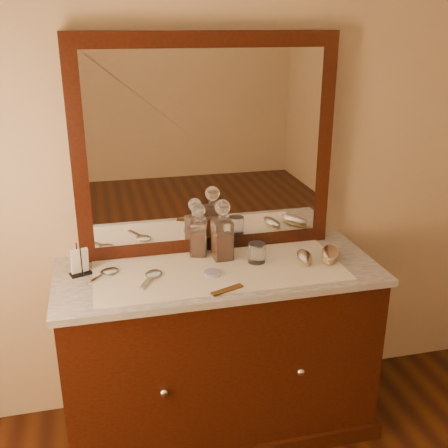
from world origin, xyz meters
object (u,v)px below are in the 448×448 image
at_px(comb, 227,290).
at_px(brush_far, 330,254).
at_px(mirror_frame, 206,147).
at_px(decanter_right, 222,236).
at_px(pin_dish, 213,273).
at_px(brush_near, 304,258).
at_px(hand_mirror_inner, 152,275).
at_px(napkin_rack, 80,263).
at_px(dresser_cabinet, 219,353).
at_px(hand_mirror_outer, 107,273).
at_px(decanter_left, 199,235).

height_order(comb, brush_far, brush_far).
distance_m(mirror_frame, brush_far, 0.75).
xyz_separation_m(mirror_frame, comb, (-0.02, -0.46, -0.49)).
bearing_deg(comb, brush_far, -1.74).
bearing_deg(mirror_frame, decanter_right, -74.30).
xyz_separation_m(mirror_frame, brush_far, (0.52, -0.27, -0.47)).
bearing_deg(brush_far, mirror_frame, 152.23).
bearing_deg(brush_far, decanter_right, 164.96).
bearing_deg(pin_dish, mirror_frame, 82.38).
relative_size(pin_dish, brush_far, 0.39).
relative_size(brush_near, hand_mirror_inner, 0.87).
bearing_deg(napkin_rack, mirror_frame, 14.72).
bearing_deg(hand_mirror_inner, brush_far, -0.59).
bearing_deg(mirror_frame, comb, -91.94).
distance_m(dresser_cabinet, comb, 0.50).
bearing_deg(brush_far, dresser_cabinet, 176.75).
xyz_separation_m(dresser_cabinet, pin_dish, (-0.04, -0.06, 0.45)).
bearing_deg(hand_mirror_inner, mirror_frame, 41.69).
distance_m(napkin_rack, hand_mirror_outer, 0.12).
height_order(decanter_right, hand_mirror_outer, decanter_right).
distance_m(pin_dish, decanter_left, 0.24).
height_order(mirror_frame, brush_near, mirror_frame).
distance_m(decanter_right, hand_mirror_inner, 0.37).
relative_size(mirror_frame, decanter_right, 4.19).
height_order(comb, decanter_right, decanter_right).
bearing_deg(napkin_rack, decanter_left, 8.07).
height_order(hand_mirror_outer, hand_mirror_inner, same).
xyz_separation_m(mirror_frame, decanter_right, (0.04, -0.15, -0.39)).
distance_m(decanter_left, hand_mirror_outer, 0.45).
distance_m(decanter_left, hand_mirror_inner, 0.32).
bearing_deg(decanter_right, mirror_frame, 105.70).
height_order(pin_dish, decanter_left, decanter_left).
relative_size(napkin_rack, brush_far, 0.71).
height_order(comb, napkin_rack, napkin_rack).
height_order(decanter_left, brush_far, decanter_left).
relative_size(decanter_left, decanter_right, 0.89).
distance_m(decanter_right, brush_far, 0.50).
relative_size(brush_far, hand_mirror_outer, 1.19).
bearing_deg(hand_mirror_outer, dresser_cabinet, -6.01).
xyz_separation_m(decanter_left, decanter_right, (0.10, -0.07, 0.01)).
distance_m(pin_dish, brush_far, 0.56).
bearing_deg(napkin_rack, hand_mirror_inner, -20.01).
xyz_separation_m(mirror_frame, pin_dish, (-0.04, -0.30, -0.49)).
distance_m(pin_dish, brush_near, 0.44).
xyz_separation_m(comb, hand_mirror_outer, (-0.47, 0.27, 0.00)).
distance_m(mirror_frame, hand_mirror_outer, 0.72).
distance_m(dresser_cabinet, mirror_frame, 0.97).
relative_size(mirror_frame, brush_near, 7.53).
bearing_deg(brush_near, decanter_right, 160.00).
bearing_deg(comb, decanter_left, 74.93).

